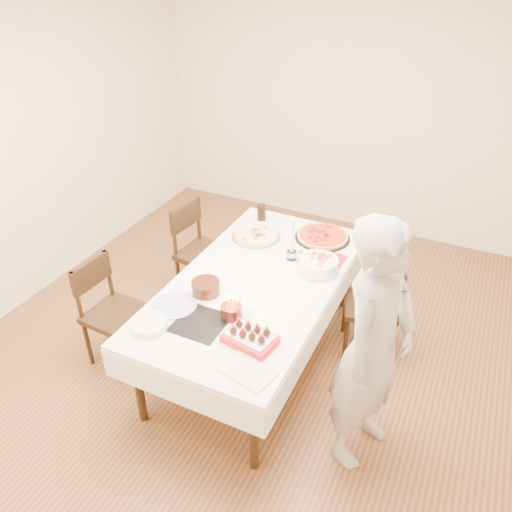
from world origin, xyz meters
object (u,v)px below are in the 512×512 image
at_px(pizza_white, 256,236).
at_px(cola_glass, 261,212).
at_px(chair_left_dessert, 116,315).
at_px(layer_cake, 206,288).
at_px(dining_table, 256,319).
at_px(strawberry_box, 250,338).
at_px(chair_left_savory, 205,254).
at_px(taper_candle, 292,239).
at_px(pizza_pepperoni, 322,236).
at_px(birthday_cake, 231,307).
at_px(chair_right_savory, 370,306).
at_px(person, 374,348).
at_px(pasta_bowl, 318,265).

height_order(pizza_white, cola_glass, cola_glass).
height_order(chair_left_dessert, pizza_white, chair_left_dessert).
relative_size(chair_left_dessert, layer_cake, 3.41).
height_order(pizza_white, layer_cake, layer_cake).
xyz_separation_m(dining_table, chair_left_dessert, (-0.97, -0.50, 0.07)).
relative_size(chair_left_dessert, strawberry_box, 2.75).
bearing_deg(cola_glass, chair_left_savory, -139.89).
relative_size(taper_candle, cola_glass, 2.56).
height_order(pizza_white, pizza_pepperoni, same).
height_order(dining_table, birthday_cake, birthday_cake).
height_order(chair_left_savory, pizza_white, chair_left_savory).
distance_m(dining_table, strawberry_box, 0.80).
bearing_deg(birthday_cake, strawberry_box, -37.70).
bearing_deg(taper_candle, chair_left_dessert, -140.85).
xyz_separation_m(chair_left_savory, strawberry_box, (1.04, -1.18, 0.33)).
bearing_deg(birthday_cake, chair_right_savory, 51.54).
bearing_deg(taper_candle, dining_table, -107.75).
relative_size(chair_left_dessert, cola_glass, 6.04).
distance_m(person, taper_candle, 1.23).
relative_size(pizza_white, pasta_bowl, 1.38).
xyz_separation_m(pasta_bowl, strawberry_box, (-0.11, -0.95, -0.02)).
relative_size(taper_candle, layer_cake, 1.44).
distance_m(dining_table, pizza_white, 0.75).
relative_size(pizza_white, layer_cake, 1.62).
height_order(chair_left_savory, layer_cake, chair_left_savory).
xyz_separation_m(pasta_bowl, birthday_cake, (-0.34, -0.78, 0.03)).
bearing_deg(dining_table, chair_left_savory, 145.23).
relative_size(chair_right_savory, cola_glass, 5.92).
height_order(chair_left_dessert, birthday_cake, birthday_cake).
bearing_deg(taper_candle, pizza_pepperoni, 74.55).
bearing_deg(birthday_cake, taper_candle, 83.96).
bearing_deg(pizza_pepperoni, pizza_white, -155.06).
xyz_separation_m(person, pizza_white, (-1.28, 1.04, -0.10)).
bearing_deg(cola_glass, layer_cake, -84.18).
xyz_separation_m(pizza_white, taper_candle, (0.40, -0.18, 0.17)).
height_order(person, pizza_white, person).
relative_size(chair_left_dessert, person, 0.51).
height_order(pizza_white, taper_candle, taper_candle).
height_order(chair_left_savory, person, person).
distance_m(chair_left_dessert, pasta_bowl, 1.61).
bearing_deg(pizza_pepperoni, birthday_cake, -99.21).
height_order(person, taper_candle, person).
bearing_deg(chair_right_savory, pasta_bowl, -176.91).
distance_m(chair_left_dessert, pizza_white, 1.31).
xyz_separation_m(pizza_white, strawberry_box, (0.54, -1.20, 0.02)).
relative_size(chair_right_savory, pasta_bowl, 2.86).
distance_m(taper_candle, cola_glass, 0.71).
height_order(dining_table, pasta_bowl, pasta_bowl).
bearing_deg(chair_left_dessert, chair_right_savory, -147.57).
height_order(chair_right_savory, layer_cake, chair_right_savory).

